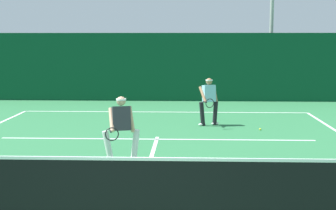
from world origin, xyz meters
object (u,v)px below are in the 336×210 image
Objects in this scene: tennis_ball at (260,129)px; player_near at (121,127)px; light_pole at (272,12)px; player_far at (209,100)px.

player_near is at bearing -131.62° from tennis_ball.
player_near is 14.07m from light_pole.
player_near is 5.64m from tennis_ball.
player_far reaches higher than player_near.
player_near is 5.41m from player_far.
tennis_ball is 0.01× the size of light_pole.
player_far is at bearing -112.86° from light_pole.
light_pole is (5.39, 12.60, 3.16)m from player_near.
light_pole is (3.22, 7.65, 3.16)m from player_far.
tennis_ball is 9.46m from light_pole.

